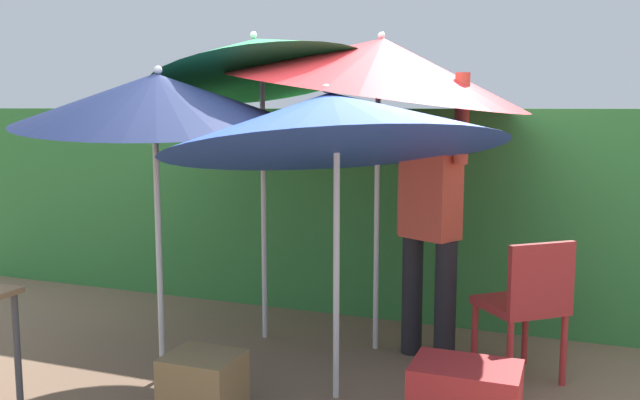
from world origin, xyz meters
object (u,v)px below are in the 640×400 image
object	(u,v)px
crate_cardboard	(203,384)
umbrella_orange	(380,66)
umbrella_rainbow	(331,123)
umbrella_yellow	(156,99)
chair_plastic	(527,301)
umbrella_navy	(258,58)
person_vendor	(430,221)

from	to	relation	value
crate_cardboard	umbrella_orange	bearing A→B (deg)	66.45
umbrella_rainbow	umbrella_yellow	bearing A→B (deg)	-174.94
umbrella_yellow	chair_plastic	distance (m)	2.52
umbrella_orange	chair_plastic	bearing A→B (deg)	-15.05
umbrella_rainbow	umbrella_navy	xyz separation A→B (m)	(-0.83, 0.79, 0.42)
umbrella_rainbow	crate_cardboard	distance (m)	1.60
umbrella_rainbow	chair_plastic	distance (m)	1.62
umbrella_yellow	person_vendor	world-z (taller)	umbrella_yellow
umbrella_orange	crate_cardboard	distance (m)	2.31
umbrella_yellow	chair_plastic	size ratio (longest dim) A/B	2.22
umbrella_orange	umbrella_yellow	size ratio (longest dim) A/B	1.15
person_vendor	crate_cardboard	distance (m)	1.77
umbrella_yellow	crate_cardboard	distance (m)	1.66
chair_plastic	umbrella_navy	bearing A→B (deg)	175.18
umbrella_orange	person_vendor	world-z (taller)	umbrella_orange
umbrella_yellow	crate_cardboard	xyz separation A→B (m)	(0.48, -0.35, -1.55)
umbrella_navy	person_vendor	size ratio (longest dim) A/B	1.27
umbrella_rainbow	umbrella_orange	world-z (taller)	umbrella_orange
umbrella_yellow	chair_plastic	world-z (taller)	umbrella_yellow
umbrella_navy	umbrella_orange	bearing A→B (deg)	7.87
umbrella_navy	person_vendor	bearing A→B (deg)	1.28
umbrella_orange	umbrella_yellow	bearing A→B (deg)	-136.91
crate_cardboard	chair_plastic	bearing A→B (deg)	34.03
umbrella_orange	chair_plastic	xyz separation A→B (m)	(1.01, -0.27, -1.43)
chair_plastic	umbrella_rainbow	bearing A→B (deg)	-148.15
umbrella_orange	umbrella_rainbow	bearing A→B (deg)	-90.75
umbrella_orange	umbrella_navy	size ratio (longest dim) A/B	0.95
chair_plastic	umbrella_orange	bearing A→B (deg)	164.95
umbrella_orange	umbrella_navy	xyz separation A→B (m)	(-0.84, -0.12, 0.06)
umbrella_yellow	umbrella_rainbow	bearing A→B (deg)	5.06
chair_plastic	crate_cardboard	xyz separation A→B (m)	(-1.61, -1.08, -0.34)
umbrella_rainbow	chair_plastic	size ratio (longest dim) A/B	2.25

